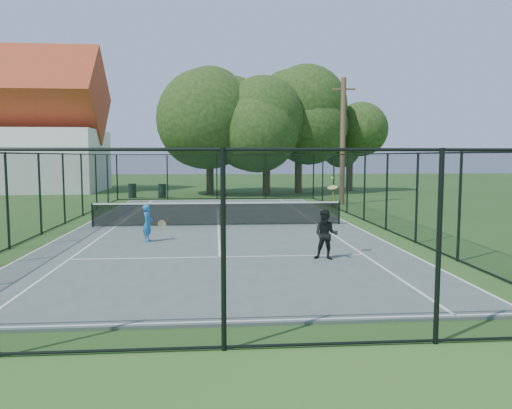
{
  "coord_description": "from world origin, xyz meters",
  "views": [
    {
      "loc": [
        -0.11,
        -20.18,
        2.88
      ],
      "look_at": [
        1.3,
        -3.0,
        1.2
      ],
      "focal_mm": 35.0,
      "sensor_mm": 36.0,
      "label": 1
    }
  ],
  "objects": [
    {
      "name": "tree_far_right",
      "position": [
        11.04,
        20.59,
        3.95
      ],
      "size": [
        4.82,
        4.82,
        6.38
      ],
      "color": "#332114",
      "rests_on": "ground"
    },
    {
      "name": "tennis_court",
      "position": [
        0.0,
        0.0,
        0.03
      ],
      "size": [
        11.0,
        24.0,
        0.06
      ],
      "primitive_type": "cube",
      "color": "#515F5A",
      "rests_on": "ground"
    },
    {
      "name": "tree_near_left",
      "position": [
        -0.5,
        17.83,
        5.85
      ],
      "size": [
        7.29,
        7.29,
        9.5
      ],
      "color": "#332114",
      "rests_on": "ground"
    },
    {
      "name": "ground",
      "position": [
        0.0,
        0.0,
        0.0
      ],
      "size": [
        120.0,
        120.0,
        0.0
      ],
      "primitive_type": "plane",
      "color": "#2C531C"
    },
    {
      "name": "tennis_net",
      "position": [
        0.0,
        0.0,
        0.58
      ],
      "size": [
        10.08,
        0.08,
        0.95
      ],
      "color": "black",
      "rests_on": "tennis_court"
    },
    {
      "name": "player_blue",
      "position": [
        -2.34,
        -3.66,
        0.67
      ],
      "size": [
        0.77,
        0.49,
        1.23
      ],
      "color": "blue",
      "rests_on": "tennis_court"
    },
    {
      "name": "fence",
      "position": [
        0.0,
        0.0,
        1.5
      ],
      "size": [
        13.1,
        26.1,
        3.0
      ],
      "color": "black",
      "rests_on": "ground"
    },
    {
      "name": "trash_bin_left",
      "position": [
        -5.81,
        14.64,
        0.5
      ],
      "size": [
        0.58,
        0.58,
        0.99
      ],
      "color": "black",
      "rests_on": "ground"
    },
    {
      "name": "player_black",
      "position": [
        2.89,
        -6.94,
        0.75
      ],
      "size": [
        0.8,
        0.85,
        2.25
      ],
      "color": "black",
      "rests_on": "tennis_court"
    },
    {
      "name": "building",
      "position": [
        -17.0,
        22.0,
        4.93
      ],
      "size": [
        15.3,
        8.15,
        11.87
      ],
      "color": "silver",
      "rests_on": "ground"
    },
    {
      "name": "utility_pole",
      "position": [
        7.44,
        9.0,
        3.79
      ],
      "size": [
        1.4,
        0.3,
        7.46
      ],
      "color": "#4C3823",
      "rests_on": "ground"
    },
    {
      "name": "tree_near_mid",
      "position": [
        3.66,
        16.4,
        4.94
      ],
      "size": [
        6.13,
        6.13,
        8.02
      ],
      "color": "#332114",
      "rests_on": "ground"
    },
    {
      "name": "tree_near_right",
      "position": [
        6.34,
        18.2,
        5.7
      ],
      "size": [
        6.5,
        6.5,
        8.96
      ],
      "color": "#332114",
      "rests_on": "ground"
    },
    {
      "name": "trash_bin_right",
      "position": [
        -3.76,
        14.48,
        0.49
      ],
      "size": [
        0.58,
        0.58,
        0.97
      ],
      "color": "black",
      "rests_on": "ground"
    }
  ]
}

